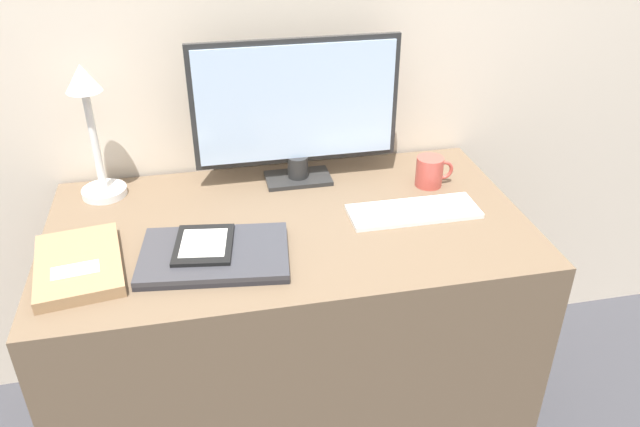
{
  "coord_description": "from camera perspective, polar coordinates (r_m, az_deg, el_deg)",
  "views": [
    {
      "loc": [
        -0.2,
        -1.12,
        1.53
      ],
      "look_at": [
        0.06,
        0.13,
        0.78
      ],
      "focal_mm": 35.0,
      "sensor_mm": 36.0,
      "label": 1
    }
  ],
  "objects": [
    {
      "name": "notebook",
      "position": [
        1.48,
        -21.19,
        -4.39
      ],
      "size": [
        0.22,
        0.29,
        0.03
      ],
      "color": "#93704C",
      "rests_on": "desk"
    },
    {
      "name": "laptop",
      "position": [
        1.44,
        -9.61,
        -3.74
      ],
      "size": [
        0.36,
        0.26,
        0.02
      ],
      "color": "#232328",
      "rests_on": "desk"
    },
    {
      "name": "desk_lamp",
      "position": [
        1.7,
        -20.22,
        7.84
      ],
      "size": [
        0.12,
        0.12,
        0.36
      ],
      "color": "white",
      "rests_on": "desk"
    },
    {
      "name": "ereader",
      "position": [
        1.45,
        -10.58,
        -2.8
      ],
      "size": [
        0.15,
        0.18,
        0.01
      ],
      "color": "black",
      "rests_on": "laptop"
    },
    {
      "name": "monitor",
      "position": [
        1.68,
        -2.16,
        9.47
      ],
      "size": [
        0.56,
        0.11,
        0.4
      ],
      "color": "#262626",
      "rests_on": "desk"
    },
    {
      "name": "keyboard",
      "position": [
        1.61,
        8.56,
        0.21
      ],
      "size": [
        0.33,
        0.12,
        0.01
      ],
      "color": "silver",
      "rests_on": "desk"
    },
    {
      "name": "desk",
      "position": [
        1.78,
        -2.6,
        -10.72
      ],
      "size": [
        1.19,
        0.66,
        0.72
      ],
      "color": "brown",
      "rests_on": "ground_plane"
    },
    {
      "name": "coffee_mug",
      "position": [
        1.74,
        10.05,
        3.81
      ],
      "size": [
        0.11,
        0.07,
        0.08
      ],
      "color": "#B7473D",
      "rests_on": "desk"
    }
  ]
}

